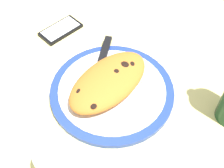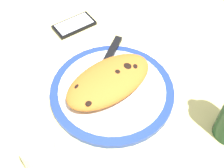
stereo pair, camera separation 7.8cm
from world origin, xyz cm
name	(u,v)px [view 1 (the left image)]	position (x,y,z in cm)	size (l,w,h in cm)	color
ground_plane	(112,96)	(0.00, 0.00, -1.50)	(150.00, 150.00, 3.00)	#E5D684
plate	(112,91)	(0.00, 0.00, 0.84)	(32.36, 32.36, 1.75)	#233D99
calzone	(109,81)	(0.07, 1.02, 4.30)	(26.98, 18.54, 5.07)	orange
fork	(140,91)	(2.77, -6.68, 1.95)	(16.85, 2.82, 0.40)	silver
knife	(103,58)	(8.01, 7.34, 2.24)	(23.35, 8.88, 1.20)	silver
smartphone	(61,30)	(13.35, 25.54, 0.56)	(14.16, 10.11, 1.16)	black
water_glass	(54,165)	(-25.03, 0.03, 4.03)	(7.34, 7.34, 9.38)	silver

